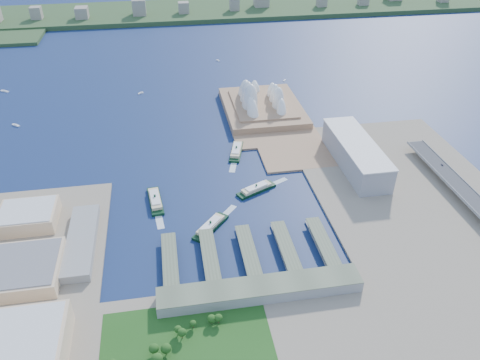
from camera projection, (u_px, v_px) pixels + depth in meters
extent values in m
plane|color=#0F1A46|center=(226.00, 215.00, 568.13)|extent=(3000.00, 3000.00, 0.00)
cube|color=gray|center=(430.00, 218.00, 559.81)|extent=(240.00, 500.00, 3.00)
cube|color=#997453|center=(266.00, 115.00, 796.11)|extent=(135.00, 220.00, 3.00)
cube|color=#2D4926|center=(178.00, 11.00, 1370.51)|extent=(2200.00, 260.00, 12.00)
cube|color=gray|center=(356.00, 154.00, 649.90)|extent=(45.00, 155.00, 35.00)
cube|color=gray|center=(260.00, 290.00, 454.27)|extent=(200.00, 28.00, 12.00)
imported|color=slate|center=(442.00, 165.00, 635.19)|extent=(1.89, 4.64, 1.35)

